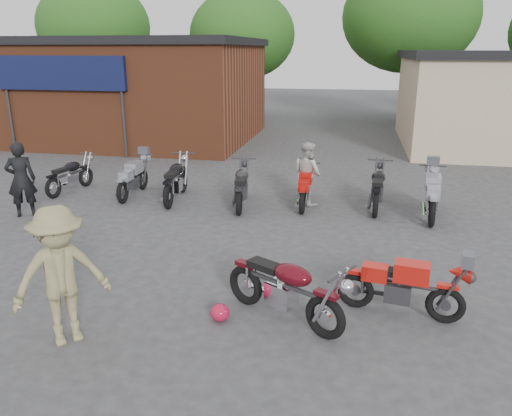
% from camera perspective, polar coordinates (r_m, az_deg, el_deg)
% --- Properties ---
extents(ground, '(90.00, 90.00, 0.00)m').
position_cam_1_polar(ground, '(8.04, -0.97, -10.56)').
color(ground, '#38383B').
extents(brick_building, '(12.00, 8.00, 4.00)m').
position_cam_1_polar(brick_building, '(23.48, -15.79, 12.61)').
color(brick_building, brown).
rests_on(brick_building, ground).
extents(tree_0, '(6.56, 6.56, 8.20)m').
position_cam_1_polar(tree_0, '(32.82, -17.82, 17.38)').
color(tree_0, '#1F4713').
rests_on(tree_0, ground).
extents(tree_1, '(5.92, 5.92, 7.40)m').
position_cam_1_polar(tree_1, '(29.65, -1.54, 17.45)').
color(tree_1, '#1F4713').
rests_on(tree_1, ground).
extents(tree_2, '(7.04, 7.04, 8.80)m').
position_cam_1_polar(tree_2, '(29.04, 17.00, 18.11)').
color(tree_2, '#1F4713').
rests_on(tree_2, ground).
extents(vintage_motorcycle, '(2.09, 1.60, 1.18)m').
position_cam_1_polar(vintage_motorcycle, '(7.24, 3.39, -8.71)').
color(vintage_motorcycle, '#4E0912').
rests_on(vintage_motorcycle, ground).
extents(sportbike, '(1.86, 0.89, 1.04)m').
position_cam_1_polar(sportbike, '(7.72, 16.46, -8.30)').
color(sportbike, red).
rests_on(sportbike, ground).
extents(helmet, '(0.32, 0.32, 0.26)m').
position_cam_1_polar(helmet, '(7.47, -4.16, -11.82)').
color(helmet, '#AF1234').
rests_on(helmet, ground).
extents(person_dark, '(0.78, 0.71, 1.79)m').
position_cam_1_polar(person_dark, '(12.95, -25.26, 2.97)').
color(person_dark, black).
rests_on(person_dark, ground).
extents(person_light, '(0.99, 0.98, 1.61)m').
position_cam_1_polar(person_light, '(12.78, 5.88, 3.99)').
color(person_light, '#B9B8B4').
rests_on(person_light, ground).
extents(person_tan, '(1.40, 1.37, 1.93)m').
position_cam_1_polar(person_tan, '(7.09, -21.40, -7.26)').
color(person_tan, '#8B8255').
rests_on(person_tan, ground).
extents(row_bike_0, '(0.89, 1.89, 1.05)m').
position_cam_1_polar(row_bike_0, '(14.79, -20.47, 3.72)').
color(row_bike_0, black).
rests_on(row_bike_0, ground).
extents(row_bike_1, '(0.69, 1.92, 1.10)m').
position_cam_1_polar(row_bike_1, '(13.86, -13.88, 3.56)').
color(row_bike_1, gray).
rests_on(row_bike_1, ground).
extents(row_bike_2, '(0.88, 2.13, 1.20)m').
position_cam_1_polar(row_bike_2, '(13.25, -9.15, 3.45)').
color(row_bike_2, black).
rests_on(row_bike_2, ground).
extents(row_bike_3, '(0.94, 2.09, 1.17)m').
position_cam_1_polar(row_bike_3, '(12.56, -1.66, 2.80)').
color(row_bike_3, '#242427').
rests_on(row_bike_3, ground).
extents(row_bike_4, '(0.61, 1.83, 1.06)m').
position_cam_1_polar(row_bike_4, '(12.64, 5.67, 2.56)').
color(row_bike_4, red).
rests_on(row_bike_4, ground).
extents(row_bike_5, '(0.81, 2.07, 1.18)m').
position_cam_1_polar(row_bike_5, '(12.72, 13.75, 2.51)').
color(row_bike_5, black).
rests_on(row_bike_5, ground).
extents(row_bike_6, '(0.86, 2.08, 1.18)m').
position_cam_1_polar(row_bike_6, '(12.44, 19.47, 1.65)').
color(row_bike_6, '#9898A6').
rests_on(row_bike_6, ground).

